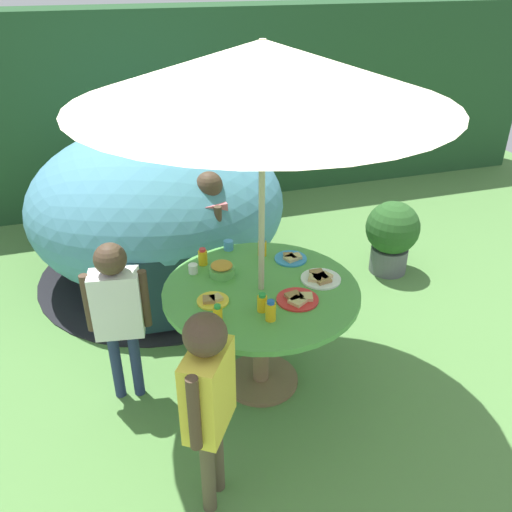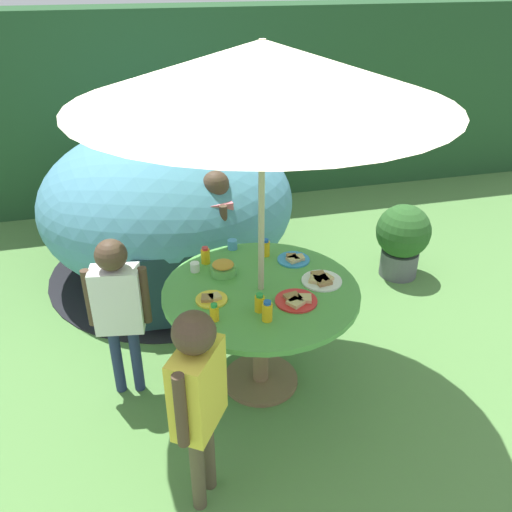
% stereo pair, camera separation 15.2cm
% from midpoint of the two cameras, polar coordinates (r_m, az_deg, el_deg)
% --- Properties ---
extents(ground_plane, '(10.00, 10.00, 0.02)m').
position_cam_midpoint_polar(ground_plane, '(3.69, 1.70, -13.34)').
color(ground_plane, '#548442').
extents(hedge_backdrop, '(9.00, 0.70, 2.07)m').
position_cam_midpoint_polar(hedge_backdrop, '(6.26, -7.09, 15.61)').
color(hedge_backdrop, '#234C28').
rests_on(hedge_backdrop, ground_plane).
extents(garden_table, '(1.20, 1.20, 0.74)m').
position_cam_midpoint_polar(garden_table, '(3.31, 1.85, -5.59)').
color(garden_table, brown).
rests_on(garden_table, ground_plane).
extents(patio_umbrella, '(1.98, 1.98, 2.15)m').
position_cam_midpoint_polar(patio_umbrella, '(2.76, 2.33, 19.04)').
color(patio_umbrella, '#B7AD8C').
rests_on(patio_umbrella, ground_plane).
extents(wooden_chair, '(0.66, 0.63, 0.95)m').
position_cam_midpoint_polar(wooden_chair, '(4.21, -9.81, 1.17)').
color(wooden_chair, brown).
rests_on(wooden_chair, ground_plane).
extents(dome_tent, '(2.31, 2.31, 1.32)m').
position_cam_midpoint_polar(dome_tent, '(4.63, -8.48, 5.55)').
color(dome_tent, teal).
rests_on(dome_tent, ground_plane).
extents(potted_plant, '(0.47, 0.47, 0.67)m').
position_cam_midpoint_polar(potted_plant, '(4.81, 16.28, 1.90)').
color(potted_plant, '#595960').
rests_on(potted_plant, ground_plane).
extents(child_in_pink_shirt, '(0.20, 0.40, 1.17)m').
position_cam_midpoint_polar(child_in_pink_shirt, '(4.00, -3.08, 3.37)').
color(child_in_pink_shirt, '#3F3F47').
rests_on(child_in_pink_shirt, ground_plane).
extents(child_in_white_shirt, '(0.38, 0.20, 1.11)m').
position_cam_midpoint_polar(child_in_white_shirt, '(3.27, -13.31, -4.60)').
color(child_in_white_shirt, navy).
rests_on(child_in_white_shirt, ground_plane).
extents(child_in_yellow_shirt, '(0.31, 0.35, 1.17)m').
position_cam_midpoint_polar(child_in_yellow_shirt, '(2.54, -4.51, -14.00)').
color(child_in_yellow_shirt, brown).
rests_on(child_in_yellow_shirt, ground_plane).
extents(snack_bowl, '(0.16, 0.16, 0.09)m').
position_cam_midpoint_polar(snack_bowl, '(3.36, -2.25, -1.33)').
color(snack_bowl, '#66B259').
rests_on(snack_bowl, garden_table).
extents(plate_center_front, '(0.21, 0.21, 0.03)m').
position_cam_midpoint_polar(plate_center_front, '(3.53, 5.30, -0.34)').
color(plate_center_front, '#338CD8').
rests_on(plate_center_front, garden_table).
extents(plate_near_left, '(0.25, 0.25, 0.03)m').
position_cam_midpoint_polar(plate_near_left, '(3.12, 5.75, -4.76)').
color(plate_near_left, red).
rests_on(plate_near_left, garden_table).
extents(plate_back_edge, '(0.19, 0.19, 0.03)m').
position_cam_midpoint_polar(plate_back_edge, '(3.12, -3.42, -4.62)').
color(plate_back_edge, yellow).
rests_on(plate_back_edge, garden_table).
extents(plate_far_left, '(0.25, 0.25, 0.03)m').
position_cam_midpoint_polar(plate_far_left, '(3.33, 8.31, -2.56)').
color(plate_far_left, white).
rests_on(plate_far_left, garden_table).
extents(juice_bottle_near_right, '(0.06, 0.06, 0.13)m').
position_cam_midpoint_polar(juice_bottle_near_right, '(2.93, 2.70, -5.96)').
color(juice_bottle_near_right, yellow).
rests_on(juice_bottle_near_right, garden_table).
extents(juice_bottle_far_right, '(0.06, 0.06, 0.11)m').
position_cam_midpoint_polar(juice_bottle_far_right, '(3.01, 1.84, -5.08)').
color(juice_bottle_far_right, yellow).
rests_on(juice_bottle_far_right, garden_table).
extents(juice_bottle_center_back, '(0.06, 0.06, 0.12)m').
position_cam_midpoint_polar(juice_bottle_center_back, '(3.48, -4.20, 0.02)').
color(juice_bottle_center_back, yellow).
rests_on(juice_bottle_center_back, garden_table).
extents(juice_bottle_mid_left, '(0.05, 0.05, 0.11)m').
position_cam_midpoint_polar(juice_bottle_mid_left, '(2.94, -3.01, -6.09)').
color(juice_bottle_mid_left, yellow).
rests_on(juice_bottle_mid_left, garden_table).
extents(juice_bottle_mid_right, '(0.06, 0.06, 0.12)m').
position_cam_midpoint_polar(juice_bottle_mid_right, '(3.56, 2.24, 0.84)').
color(juice_bottle_mid_right, yellow).
rests_on(juice_bottle_mid_right, garden_table).
extents(cup_near, '(0.06, 0.06, 0.06)m').
position_cam_midpoint_polar(cup_near, '(3.41, -5.29, -1.20)').
color(cup_near, white).
rests_on(cup_near, garden_table).
extents(cup_far, '(0.07, 0.07, 0.07)m').
position_cam_midpoint_polar(cup_far, '(3.65, -1.36, 1.23)').
color(cup_far, '#4C99D8').
rests_on(cup_far, garden_table).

